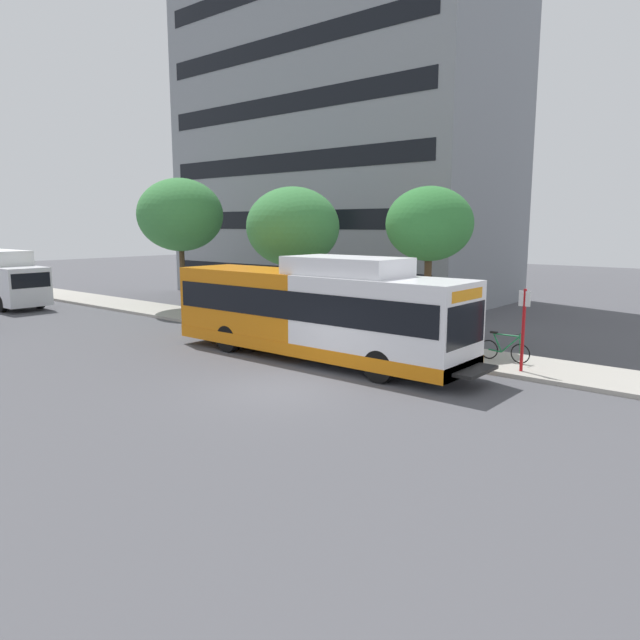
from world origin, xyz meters
name	(u,v)px	position (x,y,z in m)	size (l,w,h in m)	color
ground_plane	(126,352)	(0.00, 8.00, 0.00)	(120.00, 120.00, 0.00)	#4C4C51
sidewalk_curb	(293,331)	(7.00, 6.00, 0.07)	(3.00, 56.00, 0.14)	#A8A399
transit_bus	(315,312)	(3.61, 1.83, 1.70)	(2.58, 12.25, 3.65)	white
bus_stop_sign_pole	(523,324)	(6.06, -4.62, 1.65)	(0.10, 0.36, 2.60)	red
bicycle_parked	(504,349)	(7.05, -3.66, 0.56)	(0.52, 1.76, 1.02)	black
street_tree_near_stop	(429,224)	(8.04, -0.09, 4.71)	(3.30, 3.30, 5.99)	#4C3823
street_tree_mid_block	(293,227)	(8.19, 7.03, 4.59)	(4.25, 4.25, 6.27)	#4C3823
street_tree_far_block	(180,215)	(8.11, 15.21, 5.23)	(4.60, 4.60, 7.06)	#4C3823
box_truck_background	(2,277)	(2.36, 24.45, 1.74)	(2.32, 7.01, 3.25)	silver
apartment_tower_backdrop	(340,7)	(19.55, 13.24, 18.34)	(10.51, 21.81, 36.69)	gray
lattice_comm_tower	(216,184)	(24.51, 31.49, 8.40)	(1.10, 1.10, 25.55)	#B7B7BC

